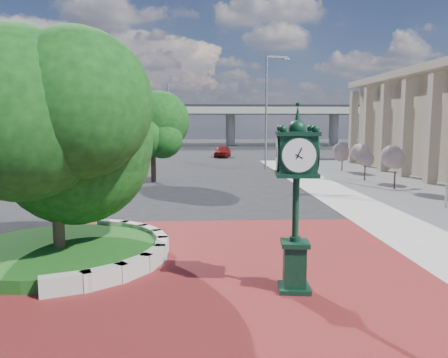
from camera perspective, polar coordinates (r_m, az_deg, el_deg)
ground at (r=14.30m, az=-0.83°, el=-10.05°), size 200.00×200.00×0.00m
plaza at (r=13.34m, az=-0.67°, el=-11.25°), size 12.00×12.00×0.04m
planter_wall at (r=14.38m, az=-11.81°, el=-8.98°), size 2.96×6.77×0.54m
grass_bed at (r=14.93m, az=-20.64°, el=-8.98°), size 6.10×6.10×0.40m
overpass at (r=83.66m, az=-2.75°, el=8.90°), size 90.00×12.00×7.50m
tree_planter at (r=14.37m, az=-21.28°, el=4.66°), size 5.20×5.20×6.33m
tree_street at (r=31.84m, az=-9.28°, el=5.39°), size 4.40×4.40×5.45m
post_clock at (r=10.94m, az=9.40°, el=-1.62°), size 1.07×1.07×4.71m
parked_car at (r=54.61m, az=-0.18°, el=3.64°), size 2.50×4.56×1.47m
street_lamp_near at (r=40.52m, az=5.86°, el=9.77°), size 2.25×0.82×10.25m
street_lamp_far at (r=52.97m, az=-7.00°, el=8.44°), size 2.04×0.37×9.09m
shrub_near at (r=29.85m, az=21.47°, el=1.69°), size 1.20×1.20×2.20m
shrub_mid at (r=33.67m, az=17.98°, el=2.43°), size 1.20×1.20×2.20m
shrub_far at (r=39.87m, az=15.22°, el=3.24°), size 1.20×1.20×2.20m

